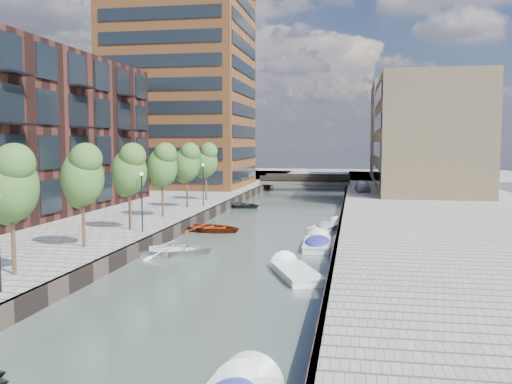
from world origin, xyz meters
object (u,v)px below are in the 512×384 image
(sloop_3, at_px, (173,255))
(motorboat_2, at_px, (293,273))
(motorboat_4, at_px, (327,227))
(tree_1, at_px, (11,182))
(tree_5, at_px, (187,162))
(bridge, at_px, (306,181))
(tree_3, at_px, (129,169))
(tree_6, at_px, (206,160))
(sloop_2, at_px, (211,231))
(tree_2, at_px, (82,174))
(sloop_4, at_px, (238,208))
(car, at_px, (362,186))
(motorboat_3, at_px, (317,244))
(tree_4, at_px, (162,165))

(sloop_3, distance_m, motorboat_2, 9.17)
(motorboat_4, bearing_deg, tree_1, -120.33)
(tree_5, bearing_deg, bridge, 75.56)
(tree_3, bearing_deg, motorboat_4, 33.86)
(tree_6, distance_m, sloop_2, 16.36)
(tree_1, xyz_separation_m, tree_6, (0.00, 35.00, 0.00))
(tree_2, height_order, sloop_4, tree_2)
(sloop_4, relative_size, car, 1.21)
(bridge, distance_m, tree_6, 27.63)
(motorboat_2, bearing_deg, sloop_4, 106.97)
(tree_5, xyz_separation_m, car, (16.65, 20.56, -3.59))
(motorboat_2, height_order, motorboat_3, motorboat_3)
(tree_6, bearing_deg, tree_5, -90.00)
(car, bearing_deg, bridge, 117.01)
(tree_4, xyz_separation_m, motorboat_4, (13.48, 2.05, -5.12))
(tree_5, relative_size, motorboat_4, 1.24)
(tree_5, height_order, car, tree_5)
(motorboat_2, bearing_deg, sloop_2, 120.52)
(tree_1, relative_size, car, 1.40)
(tree_3, bearing_deg, motorboat_2, -31.66)
(car, bearing_deg, sloop_3, -114.18)
(tree_2, height_order, motorboat_4, tree_2)
(motorboat_3, bearing_deg, car, 84.17)
(bridge, height_order, tree_2, tree_2)
(tree_3, bearing_deg, tree_1, -90.00)
(tree_5, bearing_deg, motorboat_3, -44.84)
(motorboat_2, bearing_deg, tree_4, 130.32)
(sloop_4, height_order, motorboat_4, motorboat_4)
(tree_6, height_order, motorboat_3, tree_6)
(sloop_4, relative_size, motorboat_2, 0.95)
(tree_2, xyz_separation_m, motorboat_2, (12.46, -0.68, -5.21))
(tree_1, relative_size, tree_3, 1.00)
(sloop_3, bearing_deg, tree_5, -2.25)
(tree_6, relative_size, sloop_3, 1.15)
(tree_3, distance_m, tree_6, 21.00)
(sloop_2, height_order, sloop_4, same)
(tree_5, relative_size, sloop_3, 1.15)
(bridge, height_order, car, car)
(tree_4, height_order, tree_5, same)
(motorboat_3, bearing_deg, tree_5, 135.16)
(tree_4, bearing_deg, motorboat_4, 8.64)
(sloop_2, height_order, sloop_3, sloop_3)
(tree_1, distance_m, sloop_4, 37.50)
(tree_4, bearing_deg, tree_1, -90.00)
(sloop_3, bearing_deg, sloop_4, -13.48)
(tree_3, xyz_separation_m, car, (16.65, 34.56, -3.59))
(tree_5, height_order, motorboat_3, tree_5)
(sloop_4, bearing_deg, tree_3, -172.98)
(bridge, bearing_deg, tree_3, -100.25)
(tree_5, bearing_deg, tree_2, -90.00)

